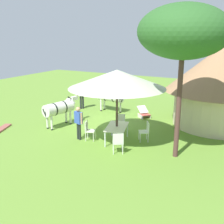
# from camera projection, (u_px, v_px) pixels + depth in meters

# --- Properties ---
(ground_plane) EXTENTS (36.00, 36.00, 0.00)m
(ground_plane) POSITION_uv_depth(u_px,v_px,m) (110.00, 126.00, 14.80)
(ground_plane) COLOR olive
(thatched_hut) EXTENTS (5.72, 5.72, 4.26)m
(thatched_hut) POSITION_uv_depth(u_px,v_px,m) (221.00, 82.00, 14.36)
(thatched_hut) COLOR beige
(thatched_hut) RESTS_ON ground_plane
(shade_umbrella) EXTENTS (4.24, 4.24, 3.28)m
(shade_umbrella) POSITION_uv_depth(u_px,v_px,m) (117.00, 79.00, 11.90)
(shade_umbrella) COLOR #4B322E
(shade_umbrella) RESTS_ON ground_plane
(patio_dining_table) EXTENTS (1.74, 1.27, 0.74)m
(patio_dining_table) POSITION_uv_depth(u_px,v_px,m) (117.00, 128.00, 12.50)
(patio_dining_table) COLOR silver
(patio_dining_table) RESTS_ON ground_plane
(patio_chair_west_end) EXTENTS (0.59, 0.59, 0.90)m
(patio_chair_west_end) POSITION_uv_depth(u_px,v_px,m) (145.00, 130.00, 12.62)
(patio_chair_west_end) COLOR white
(patio_chair_west_end) RESTS_ON ground_plane
(patio_chair_near_hut) EXTENTS (0.54, 0.55, 0.90)m
(patio_chair_near_hut) POSITION_uv_depth(u_px,v_px,m) (120.00, 122.00, 13.79)
(patio_chair_near_hut) COLOR white
(patio_chair_near_hut) RESTS_ON ground_plane
(patio_chair_near_lawn) EXTENTS (0.55, 0.54, 0.90)m
(patio_chair_near_lawn) POSITION_uv_depth(u_px,v_px,m) (89.00, 129.00, 12.73)
(patio_chair_near_lawn) COLOR silver
(patio_chair_near_lawn) RESTS_ON ground_plane
(patio_chair_east_end) EXTENTS (0.58, 0.59, 0.90)m
(patio_chair_east_end) POSITION_uv_depth(u_px,v_px,m) (118.00, 142.00, 11.28)
(patio_chair_east_end) COLOR silver
(patio_chair_east_end) RESTS_ON ground_plane
(guest_beside_umbrella) EXTENTS (0.33, 0.53, 1.57)m
(guest_beside_umbrella) POSITION_uv_depth(u_px,v_px,m) (79.00, 120.00, 12.69)
(guest_beside_umbrella) COLOR black
(guest_beside_umbrella) RESTS_ON ground_plane
(standing_watcher) EXTENTS (0.50, 0.46, 1.73)m
(standing_watcher) POSITION_uv_depth(u_px,v_px,m) (82.00, 93.00, 17.99)
(standing_watcher) COLOR #212428
(standing_watcher) RESTS_ON ground_plane
(striped_lounge_chair) EXTENTS (0.92, 0.96, 0.62)m
(striped_lounge_chair) POSITION_uv_depth(u_px,v_px,m) (144.00, 113.00, 16.28)
(striped_lounge_chair) COLOR #C24D44
(striped_lounge_chair) RESTS_ON ground_plane
(zebra_nearest_camera) EXTENTS (0.85, 2.32, 1.53)m
(zebra_nearest_camera) POSITION_uv_depth(u_px,v_px,m) (110.00, 96.00, 17.32)
(zebra_nearest_camera) COLOR silver
(zebra_nearest_camera) RESTS_ON ground_plane
(zebra_by_umbrella) EXTENTS (2.33, 0.97, 1.52)m
(zebra_by_umbrella) POSITION_uv_depth(u_px,v_px,m) (59.00, 108.00, 14.56)
(zebra_by_umbrella) COLOR silver
(zebra_by_umbrella) RESTS_ON ground_plane
(acacia_tree_behind_hut) EXTENTS (3.32, 3.32, 5.82)m
(acacia_tree_behind_hut) POSITION_uv_depth(u_px,v_px,m) (184.00, 32.00, 9.87)
(acacia_tree_behind_hut) COLOR #543431
(acacia_tree_behind_hut) RESTS_ON ground_plane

